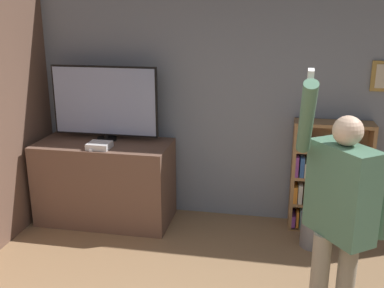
% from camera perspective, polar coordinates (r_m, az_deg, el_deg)
% --- Properties ---
extents(wall_back, '(6.16, 0.09, 2.70)m').
position_cam_1_polar(wall_back, '(5.04, 4.01, 5.41)').
color(wall_back, gray).
rests_on(wall_back, ground_plane).
extents(tv_ledge, '(1.49, 0.70, 0.92)m').
position_cam_1_polar(tv_ledge, '(5.20, -10.93, -4.73)').
color(tv_ledge, brown).
rests_on(tv_ledge, ground_plane).
extents(television, '(1.20, 0.22, 0.83)m').
position_cam_1_polar(television, '(5.05, -11.01, 5.20)').
color(television, black).
rests_on(television, tv_ledge).
extents(game_console, '(0.23, 0.21, 0.06)m').
position_cam_1_polar(game_console, '(4.85, -11.67, -0.19)').
color(game_console, white).
rests_on(game_console, tv_ledge).
extents(remote_loose, '(0.06, 0.14, 0.02)m').
position_cam_1_polar(remote_loose, '(4.83, -12.56, -0.59)').
color(remote_loose, white).
rests_on(remote_loose, tv_ledge).
extents(bookshelf, '(0.81, 0.28, 1.22)m').
position_cam_1_polar(bookshelf, '(5.07, 16.18, -4.17)').
color(bookshelf, '#997047').
rests_on(bookshelf, ground_plane).
extents(person, '(0.63, 0.59, 2.01)m').
position_cam_1_polar(person, '(3.21, 18.24, -8.08)').
color(person, gray).
rests_on(person, ground_plane).
extents(waste_bin, '(0.27, 0.27, 0.37)m').
position_cam_1_polar(waste_bin, '(4.82, 15.23, -10.39)').
color(waste_bin, gray).
rests_on(waste_bin, ground_plane).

